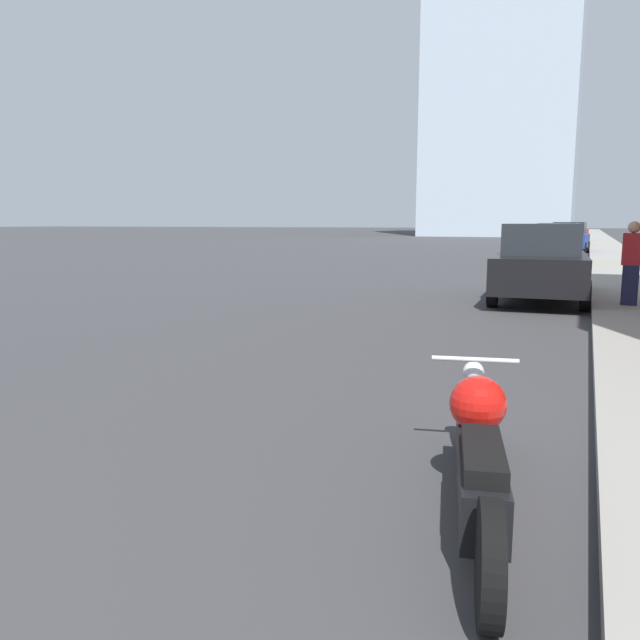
% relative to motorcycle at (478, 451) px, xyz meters
% --- Properties ---
extents(sidewalk, '(2.23, 240.00, 0.15)m').
position_rel_motorcycle_xyz_m(sidewalk, '(1.80, 35.20, -0.30)').
color(sidewalk, gray).
rests_on(sidewalk, ground_plane).
extents(distant_tower, '(17.83, 17.83, 53.58)m').
position_rel_motorcycle_xyz_m(distant_tower, '(-10.22, 81.56, 26.41)').
color(distant_tower, silver).
rests_on(distant_tower, ground_plane).
extents(motorcycle, '(0.81, 2.64, 0.78)m').
position_rel_motorcycle_xyz_m(motorcycle, '(0.00, 0.00, 0.00)').
color(motorcycle, black).
rests_on(motorcycle, ground_plane).
extents(parked_car_black, '(2.11, 4.61, 1.71)m').
position_rel_motorcycle_xyz_m(parked_car_black, '(-0.38, 10.97, 0.47)').
color(parked_car_black, black).
rests_on(parked_car_black, ground_plane).
extents(parked_car_yellow, '(1.88, 4.31, 1.71)m').
position_rel_motorcycle_xyz_m(parked_car_yellow, '(-0.58, 23.54, 0.48)').
color(parked_car_yellow, gold).
rests_on(parked_car_yellow, ground_plane).
extents(parked_car_blue, '(2.18, 4.08, 1.75)m').
position_rel_motorcycle_xyz_m(parked_car_blue, '(-0.40, 34.20, 0.50)').
color(parked_car_blue, '#1E3899').
rests_on(parked_car_blue, ground_plane).
extents(parked_car_green, '(1.90, 4.01, 1.66)m').
position_rel_motorcycle_xyz_m(parked_car_green, '(-0.38, 45.84, 0.46)').
color(parked_car_green, '#1E6B33').
rests_on(parked_car_green, ground_plane).
extents(parked_car_red, '(2.29, 4.66, 1.67)m').
position_rel_motorcycle_xyz_m(parked_car_red, '(-0.54, 56.96, 0.47)').
color(parked_car_red, red).
rests_on(parked_car_red, ground_plane).
extents(pedestrian, '(0.36, 0.23, 1.61)m').
position_rel_motorcycle_xyz_m(pedestrian, '(1.34, 9.76, 0.60)').
color(pedestrian, '#1E2347').
rests_on(pedestrian, sidewalk).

